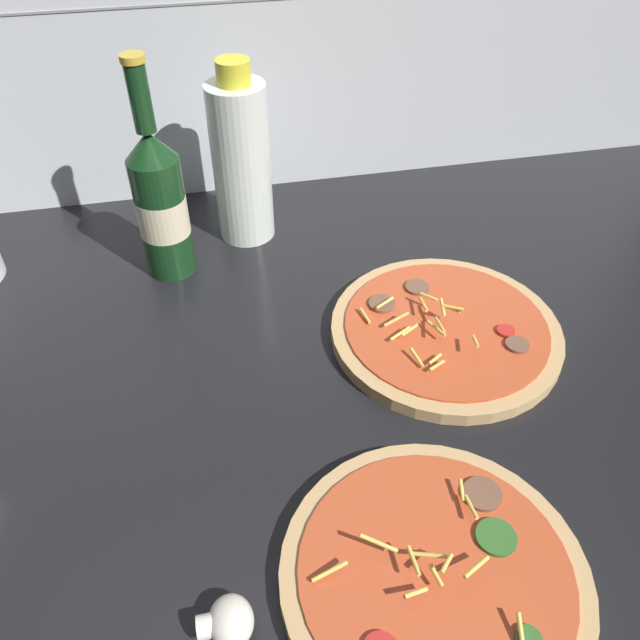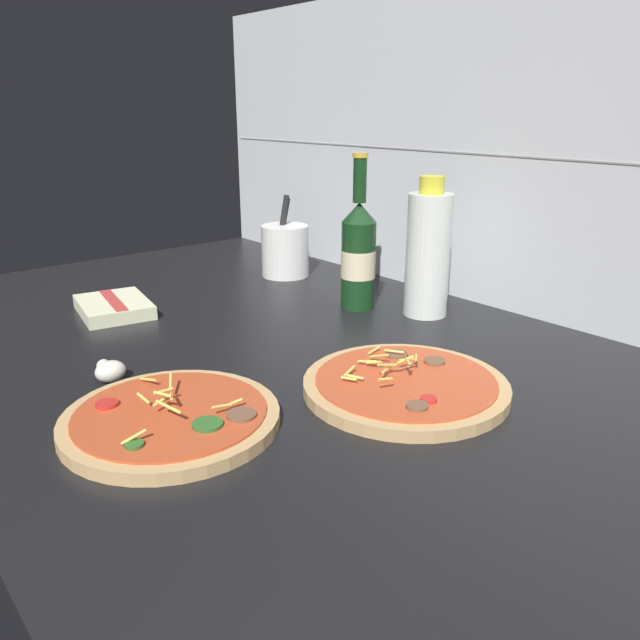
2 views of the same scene
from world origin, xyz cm
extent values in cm
cube|color=black|center=(0.00, 0.00, 1.25)|extent=(160.00, 90.00, 2.50)
cube|color=silver|center=(0.00, 45.50, 30.00)|extent=(160.00, 1.00, 60.00)
cube|color=gray|center=(0.00, 44.95, 30.00)|extent=(156.80, 0.16, 0.30)
cylinder|color=tan|center=(8.51, -22.76, 3.28)|extent=(25.54, 25.54, 1.57)
cylinder|color=#C14C28|center=(8.51, -22.76, 4.22)|extent=(22.48, 22.48, 0.30)
cylinder|color=#336628|center=(14.42, -21.26, 4.57)|extent=(3.49, 3.49, 0.40)
cylinder|color=brown|center=(14.95, -17.12, 4.57)|extent=(3.49, 3.49, 0.40)
cylinder|color=#336628|center=(13.35, -29.40, 4.57)|extent=(2.03, 2.03, 0.40)
cylinder|color=#EFCC56|center=(11.11, -24.17, 6.36)|extent=(3.00, 1.90, 1.28)
cylinder|color=#EFCC56|center=(8.02, -23.83, 5.68)|extent=(0.76, 1.88, 0.69)
cylinder|color=#EFCC56|center=(12.78, -29.14, 5.12)|extent=(0.96, 2.82, 1.31)
cylinder|color=#EFCC56|center=(6.55, -22.53, 6.15)|extent=(0.42, 2.53, 0.47)
cylinder|color=#EFCC56|center=(8.11, -22.33, 6.02)|extent=(2.97, 1.68, 1.15)
cylinder|color=#EFCC56|center=(13.14, -18.61, 5.43)|extent=(0.38, 2.53, 0.74)
cylinder|color=#EFCC56|center=(5.99, -24.81, 5.70)|extent=(2.21, 0.85, 0.97)
cylinder|color=#EFCC56|center=(8.75, -23.66, 6.90)|extent=(1.74, 1.74, 0.81)
cylinder|color=#EFCC56|center=(13.02, -16.80, 5.29)|extent=(0.78, 2.03, 0.76)
cylinder|color=#EFCC56|center=(0.41, -21.45, 5.06)|extent=(3.18, 0.96, 0.98)
cylinder|color=#EFCC56|center=(4.29, -20.44, 6.03)|extent=(3.00, 1.92, 1.15)
cylinder|color=tan|center=(20.01, 5.07, 3.30)|extent=(26.93, 26.93, 1.59)
cylinder|color=#C14C28|center=(20.01, 5.07, 4.24)|extent=(23.69, 23.69, 0.30)
cylinder|color=brown|center=(26.47, -0.11, 4.59)|extent=(2.69, 2.69, 0.40)
cylinder|color=brown|center=(18.85, 12.19, 4.59)|extent=(2.99, 2.99, 0.40)
cylinder|color=brown|center=(13.64, 10.04, 4.59)|extent=(3.24, 3.24, 0.40)
cylinder|color=red|center=(26.19, 2.39, 4.59)|extent=(2.08, 2.08, 0.40)
cylinder|color=#EFCC56|center=(17.92, 7.60, 5.78)|extent=(0.57, 2.93, 0.82)
cylinder|color=#EFCC56|center=(16.43, -0.64, 5.07)|extent=(2.05, 1.58, 0.58)
cylinder|color=#EFCC56|center=(10.98, 8.14, 4.83)|extent=(0.82, 2.58, 0.51)
cylinder|color=#EFCC56|center=(13.76, 9.43, 5.21)|extent=(2.61, 1.72, 0.38)
cylinder|color=#EFCC56|center=(13.96, 3.94, 5.22)|extent=(2.74, 1.37, 0.87)
cylinder|color=#EFCC56|center=(18.30, 3.32, 6.26)|extent=(0.67, 3.29, 1.12)
cylinder|color=#EFCC56|center=(20.33, 4.94, 7.06)|extent=(2.23, 1.86, 0.64)
cylinder|color=#EFCC56|center=(18.80, 8.31, 6.19)|extent=(1.70, 1.91, 0.47)
cylinder|color=#EFCC56|center=(15.11, 4.05, 5.42)|extent=(2.21, 1.10, 0.95)
cylinder|color=#EFCC56|center=(19.39, 5.51, 6.76)|extent=(0.83, 2.66, 0.80)
cylinder|color=#EFCC56|center=(18.07, 3.49, 5.55)|extent=(1.38, 2.79, 0.44)
cylinder|color=#EFCC56|center=(20.57, 5.16, 6.55)|extent=(1.32, 1.77, 0.76)
cylinder|color=#EFCC56|center=(21.18, 0.47, 6.22)|extent=(0.70, 2.14, 0.72)
cylinder|color=#EFCC56|center=(16.31, -1.60, 5.07)|extent=(2.08, 1.24, 0.39)
cylinder|color=#EFCC56|center=(14.60, -0.41, 5.08)|extent=(0.98, 2.53, 0.89)
cylinder|color=#EFCC56|center=(14.13, 6.01, 5.53)|extent=(3.11, 0.77, 1.41)
cylinder|color=#143819|center=(-10.94, 25.56, 10.48)|extent=(6.31, 6.31, 15.97)
cone|color=#143819|center=(-10.94, 25.56, 20.21)|extent=(6.31, 6.31, 3.49)
cylinder|color=#143819|center=(-10.94, 25.56, 25.83)|extent=(2.40, 2.40, 7.75)
cylinder|color=gold|center=(-10.94, 25.56, 30.10)|extent=(2.76, 2.76, 0.80)
cylinder|color=beige|center=(-10.94, 25.56, 10.80)|extent=(6.37, 6.37, 5.11)
cylinder|color=silver|center=(0.39, 31.98, 13.28)|extent=(7.78, 7.78, 21.56)
cylinder|color=yellow|center=(0.39, 31.98, 25.53)|extent=(4.28, 4.28, 2.94)
cylinder|color=white|center=(-9.84, -23.20, 3.96)|extent=(1.87, 1.87, 1.87)
ellipsoid|color=silver|center=(-8.18, -23.20, 3.96)|extent=(3.54, 4.16, 2.92)
camera|label=1|loc=(-5.78, -44.53, 53.11)|focal=35.00mm
camera|label=2|loc=(69.90, -51.42, 38.09)|focal=35.00mm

